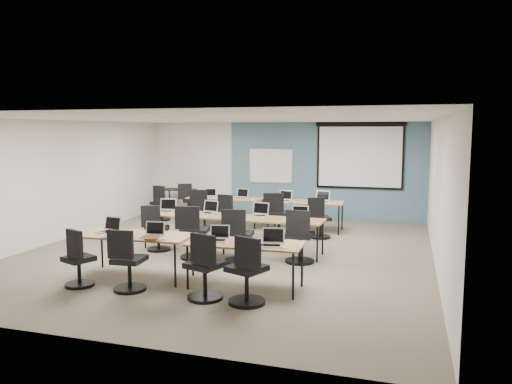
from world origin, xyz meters
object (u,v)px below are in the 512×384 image
(task_chair_1, at_px, (127,266))
(laptop_10, at_px, (285,198))
(training_table_mid_right, at_px, (279,221))
(task_chair_6, at_px, (238,240))
(whiteboard, at_px, (271,166))
(laptop_7, at_px, (299,216))
(training_table_front_left, at_px, (135,237))
(training_table_mid_left, at_px, (190,216))
(laptop_9, at_px, (242,196))
(laptop_2, at_px, (218,237))
(task_chair_4, at_px, (156,232))
(laptop_5, at_px, (209,210))
(task_chair_11, at_px, (319,221))
(laptop_8, at_px, (210,195))
(projector_screen, at_px, (360,152))
(laptop_1, at_px, (153,233))
(laptop_0, at_px, (110,229))
(laptop_4, at_px, (166,208))
(utility_table, at_px, (179,192))
(task_chair_3, at_px, (247,276))
(task_chair_5, at_px, (193,237))
(training_table_front_right, at_px, (245,245))
(task_chair_7, at_px, (299,241))
(task_chair_0, at_px, (78,263))
(laptop_11, at_px, (322,199))
(spare_chair_b, at_px, (161,206))
(training_table_back_left, at_px, (225,199))
(laptop_6, at_px, (260,213))
(laptop_3, at_px, (272,241))
(task_chair_9, at_px, (226,218))
(training_table_back_right, at_px, (305,203))

(task_chair_1, bearing_deg, laptop_10, 73.61)
(training_table_mid_right, distance_m, task_chair_6, 1.01)
(whiteboard, distance_m, laptop_7, 4.58)
(training_table_front_left, relative_size, laptop_7, 5.73)
(training_table_mid_left, height_order, laptop_9, laptop_9)
(laptop_2, xyz_separation_m, task_chair_4, (-2.05, 1.76, -0.40))
(training_table_mid_right, relative_size, laptop_5, 5.05)
(training_table_front_left, relative_size, task_chair_11, 1.99)
(training_table_front_left, distance_m, laptop_8, 4.77)
(laptop_2, bearing_deg, laptop_5, 103.06)
(training_table_mid_right, bearing_deg, task_chair_11, 76.65)
(projector_screen, xyz_separation_m, task_chair_1, (-2.81, -7.18, -1.48))
(training_table_front_left, height_order, laptop_8, laptop_8)
(laptop_1, xyz_separation_m, laptop_8, (-0.98, 4.83, -0.00))
(laptop_0, relative_size, laptop_2, 1.12)
(training_table_mid_right, height_order, laptop_4, laptop_4)
(utility_table, bearing_deg, task_chair_3, -60.85)
(laptop_1, distance_m, task_chair_3, 1.99)
(training_table_front_left, distance_m, laptop_10, 4.89)
(task_chair_4, xyz_separation_m, laptop_9, (0.82, 3.04, 0.40))
(training_table_mid_right, xyz_separation_m, task_chair_5, (-1.52, -0.75, -0.25))
(training_table_front_right, xyz_separation_m, task_chair_6, (-0.61, 1.40, -0.26))
(training_table_mid_right, bearing_deg, task_chair_7, -40.34)
(task_chair_0, bearing_deg, laptop_8, 111.70)
(laptop_10, bearing_deg, training_table_front_right, -74.03)
(task_chair_4, relative_size, laptop_9, 2.92)
(laptop_11, bearing_deg, laptop_4, -128.54)
(task_chair_0, xyz_separation_m, task_chair_11, (3.02, 4.70, 0.01))
(task_chair_4, bearing_deg, training_table_mid_right, -12.21)
(training_table_front_left, distance_m, task_chair_4, 1.85)
(task_chair_3, bearing_deg, laptop_8, 138.72)
(laptop_9, bearing_deg, laptop_10, 5.34)
(whiteboard, bearing_deg, spare_chair_b, -150.05)
(task_chair_7, xyz_separation_m, laptop_10, (-1.01, 3.00, 0.37))
(training_table_back_left, bearing_deg, laptop_6, -52.67)
(laptop_1, height_order, utility_table, laptop_1)
(training_table_front_left, relative_size, laptop_9, 5.80)
(laptop_3, height_order, task_chair_4, laptop_3)
(laptop_3, bearing_deg, laptop_7, 81.91)
(task_chair_9, bearing_deg, training_table_back_right, 38.37)
(task_chair_5, height_order, laptop_9, task_chair_5)
(projector_screen, bearing_deg, training_table_back_right, -123.03)
(laptop_0, xyz_separation_m, task_chair_3, (2.73, -0.78, -0.37))
(task_chair_0, relative_size, laptop_9, 2.88)
(whiteboard, height_order, task_chair_1, whiteboard)
(laptop_5, bearing_deg, laptop_10, 78.06)
(training_table_back_right, distance_m, spare_chair_b, 4.09)
(training_table_back_right, xyz_separation_m, task_chair_11, (0.49, -0.78, -0.29))
(laptop_7, bearing_deg, training_table_mid_left, -178.75)
(laptop_4, relative_size, task_chair_4, 0.37)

